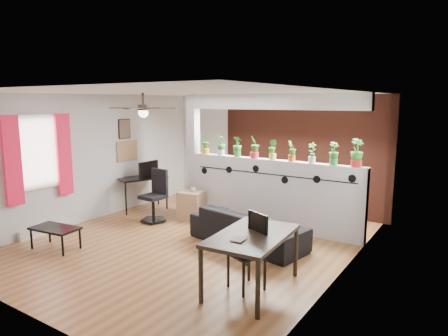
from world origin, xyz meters
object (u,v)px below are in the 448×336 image
(cube_shelf, at_px, (191,205))
(computer_desk, at_px, (142,180))
(office_chair, at_px, (155,199))
(coffee_table, at_px, (55,230))
(potted_plant_8, at_px, (357,152))
(potted_plant_6, at_px, (312,152))
(dining_table, at_px, (252,240))
(ceiling_fan, at_px, (143,110))
(cup, at_px, (193,190))
(potted_plant_5, at_px, (292,150))
(sofa, at_px, (248,228))
(potted_plant_3, at_px, (255,146))
(potted_plant_0, at_px, (206,143))
(potted_plant_7, at_px, (334,153))
(potted_plant_2, at_px, (237,146))
(potted_plant_1, at_px, (221,145))
(folding_chair, at_px, (252,244))
(potted_plant_4, at_px, (273,149))

(cube_shelf, distance_m, computer_desk, 1.42)
(office_chair, height_order, coffee_table, office_chair)
(office_chair, bearing_deg, potted_plant_8, 14.08)
(potted_plant_6, relative_size, potted_plant_8, 0.77)
(potted_plant_6, bearing_deg, coffee_table, -137.39)
(computer_desk, relative_size, coffee_table, 1.38)
(dining_table, distance_m, coffee_table, 3.52)
(ceiling_fan, distance_m, cup, 2.19)
(ceiling_fan, xyz_separation_m, coffee_table, (-0.91, -1.23, -1.98))
(coffee_table, bearing_deg, potted_plant_5, 46.26)
(computer_desk, relative_size, dining_table, 0.82)
(office_chair, bearing_deg, sofa, -3.39)
(potted_plant_3, distance_m, potted_plant_6, 1.19)
(potted_plant_6, xyz_separation_m, coffee_table, (-3.30, -3.03, -1.22))
(potted_plant_0, xyz_separation_m, coffee_table, (-0.93, -3.03, -1.24))
(potted_plant_7, distance_m, computer_desk, 4.35)
(potted_plant_0, relative_size, potted_plant_7, 1.04)
(dining_table, height_order, coffee_table, dining_table)
(ceiling_fan, xyz_separation_m, potted_plant_7, (2.79, 1.80, -0.75))
(potted_plant_7, bearing_deg, potted_plant_2, -180.00)
(potted_plant_0, relative_size, coffee_table, 0.49)
(potted_plant_6, relative_size, cube_shelf, 0.64)
(potted_plant_7, relative_size, sofa, 0.20)
(potted_plant_2, height_order, office_chair, potted_plant_2)
(ceiling_fan, height_order, potted_plant_3, ceiling_fan)
(potted_plant_7, relative_size, cube_shelf, 0.69)
(potted_plant_8, bearing_deg, dining_table, -104.09)
(sofa, xyz_separation_m, cup, (-1.72, 0.68, 0.34))
(potted_plant_6, distance_m, computer_desk, 3.96)
(dining_table, bearing_deg, potted_plant_8, 75.91)
(potted_plant_6, bearing_deg, dining_table, -86.21)
(potted_plant_8, distance_m, office_chair, 4.04)
(potted_plant_7, bearing_deg, potted_plant_5, 180.00)
(potted_plant_5, bearing_deg, cube_shelf, -169.20)
(potted_plant_1, xyz_separation_m, folding_chair, (2.12, -2.45, -0.97))
(potted_plant_1, xyz_separation_m, office_chair, (-1.00, -0.94, -1.10))
(potted_plant_7, relative_size, cup, 3.32)
(cup, bearing_deg, potted_plant_1, 41.52)
(potted_plant_3, distance_m, potted_plant_4, 0.40)
(potted_plant_7, xyz_separation_m, dining_table, (-0.23, -2.49, -0.89))
(potted_plant_4, height_order, dining_table, potted_plant_4)
(potted_plant_3, distance_m, potted_plant_5, 0.79)
(dining_table, bearing_deg, ceiling_fan, 164.87)
(potted_plant_6, distance_m, sofa, 1.80)
(potted_plant_3, height_order, potted_plant_7, potted_plant_3)
(potted_plant_3, bearing_deg, potted_plant_4, 0.00)
(potted_plant_2, xyz_separation_m, potted_plant_5, (1.19, 0.00, -0.01))
(cube_shelf, height_order, office_chair, office_chair)
(potted_plant_7, xyz_separation_m, cube_shelf, (-2.87, -0.40, -1.27))
(potted_plant_1, distance_m, potted_plant_4, 1.19)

